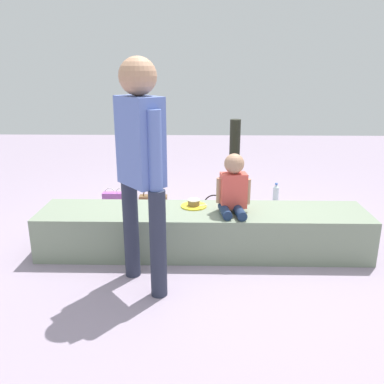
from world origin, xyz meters
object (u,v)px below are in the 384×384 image
(water_bottle_far_side, at_px, (190,213))
(handbag_black_leather, at_px, (214,215))
(child_seated, at_px, (233,187))
(water_bottle_near_gift, at_px, (276,193))
(handbag_brown_canvas, at_px, (153,203))
(party_cup_red, at_px, (97,215))
(cake_plate, at_px, (194,204))
(gift_bag, at_px, (116,209))
(cake_box_white, at_px, (172,225))
(adult_standing, at_px, (141,156))

(water_bottle_far_side, xyz_separation_m, handbag_black_leather, (0.24, -0.12, 0.03))
(child_seated, xyz_separation_m, water_bottle_near_gift, (0.61, 1.35, -0.48))
(child_seated, height_order, handbag_brown_canvas, child_seated)
(water_bottle_far_side, height_order, handbag_brown_canvas, handbag_brown_canvas)
(party_cup_red, relative_size, handbag_brown_canvas, 0.34)
(cake_plate, relative_size, party_cup_red, 2.21)
(water_bottle_near_gift, distance_m, handbag_black_leather, 1.07)
(gift_bag, xyz_separation_m, water_bottle_near_gift, (1.70, 0.75, -0.07))
(party_cup_red, distance_m, cake_box_white, 0.84)
(child_seated, bearing_deg, water_bottle_far_side, 117.83)
(adult_standing, distance_m, party_cup_red, 1.69)
(party_cup_red, bearing_deg, water_bottle_far_side, -1.79)
(water_bottle_near_gift, bearing_deg, cake_plate, -127.20)
(gift_bag, relative_size, party_cup_red, 3.82)
(water_bottle_far_side, relative_size, party_cup_red, 1.95)
(water_bottle_far_side, distance_m, handbag_brown_canvas, 0.49)
(cake_plate, height_order, handbag_brown_canvas, cake_plate)
(cake_plate, distance_m, water_bottle_far_side, 0.66)
(child_seated, relative_size, adult_standing, 0.31)
(water_bottle_far_side, bearing_deg, cake_box_white, -124.46)
(water_bottle_near_gift, relative_size, handbag_brown_canvas, 0.77)
(handbag_brown_canvas, bearing_deg, water_bottle_near_gift, 14.76)
(adult_standing, bearing_deg, cake_box_white, 82.99)
(water_bottle_far_side, bearing_deg, gift_bag, -171.66)
(handbag_black_leather, bearing_deg, cake_box_white, -163.35)
(gift_bag, distance_m, cake_box_white, 0.58)
(party_cup_red, xyz_separation_m, cake_box_white, (0.79, -0.27, 0.01))
(cake_plate, bearing_deg, adult_standing, -117.41)
(gift_bag, bearing_deg, cake_plate, -31.60)
(cake_plate, bearing_deg, child_seated, -20.71)
(handbag_brown_canvas, bearing_deg, water_bottle_far_side, -34.88)
(water_bottle_near_gift, bearing_deg, handbag_black_leather, -133.94)
(adult_standing, bearing_deg, gift_bag, 111.02)
(child_seated, height_order, water_bottle_near_gift, child_seated)
(adult_standing, relative_size, cake_box_white, 4.83)
(water_bottle_near_gift, bearing_deg, cake_box_white, -142.21)
(party_cup_red, bearing_deg, water_bottle_near_gift, 17.61)
(gift_bag, xyz_separation_m, cake_box_white, (0.56, -0.14, -0.11))
(cake_plate, relative_size, handbag_black_leather, 0.68)
(cake_box_white, height_order, handbag_black_leather, handbag_black_leather)
(handbag_black_leather, bearing_deg, water_bottle_near_gift, 46.06)
(party_cup_red, relative_size, handbag_black_leather, 0.31)
(child_seated, distance_m, handbag_black_leather, 0.75)
(water_bottle_near_gift, height_order, water_bottle_far_side, water_bottle_near_gift)
(water_bottle_far_side, bearing_deg, handbag_black_leather, -27.16)
(gift_bag, bearing_deg, water_bottle_far_side, 8.34)
(cake_plate, relative_size, water_bottle_near_gift, 0.98)
(party_cup_red, bearing_deg, handbag_brown_canvas, 24.33)
(adult_standing, xyz_separation_m, handbag_brown_canvas, (-0.11, 1.51, -0.85))
(party_cup_red, height_order, cake_box_white, cake_box_white)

